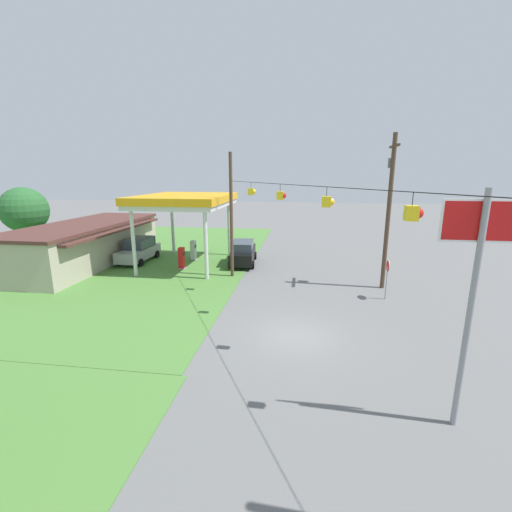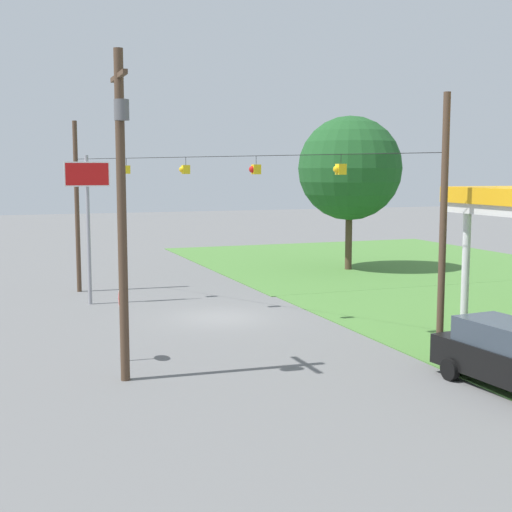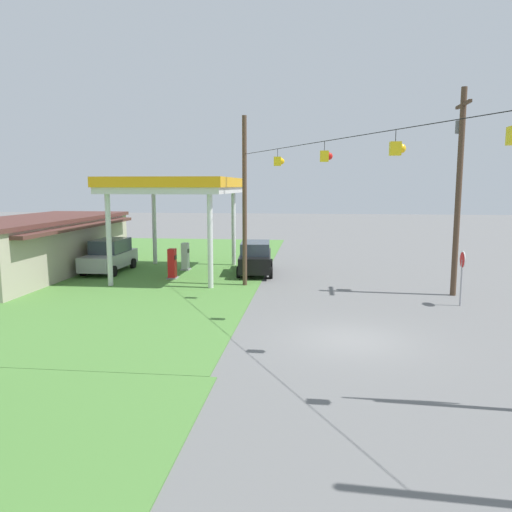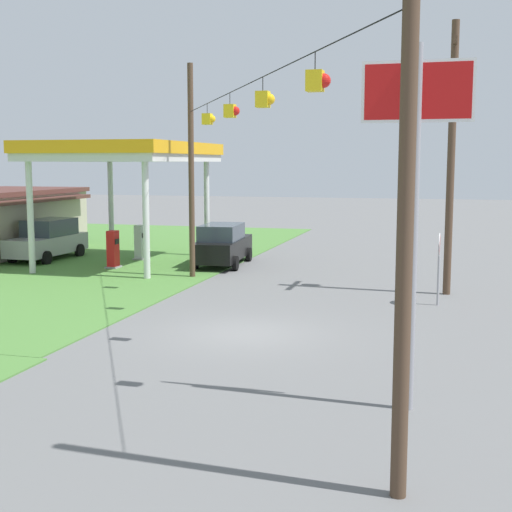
# 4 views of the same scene
# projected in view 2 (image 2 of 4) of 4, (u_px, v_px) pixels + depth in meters

# --- Properties ---
(ground_plane) EXTENTS (160.00, 160.00, 0.00)m
(ground_plane) POSITION_uv_depth(u_px,v_px,m) (220.00, 318.00, 31.22)
(ground_plane) COLOR slate
(grass_verge_opposite_corner) EXTENTS (24.00, 24.00, 0.04)m
(grass_verge_opposite_corner) POSITION_uv_depth(u_px,v_px,m) (364.00, 259.00, 51.64)
(grass_verge_opposite_corner) COLOR #4C7F38
(grass_verge_opposite_corner) RESTS_ON ground
(car_at_pumps_front) EXTENTS (5.34, 2.43, 2.00)m
(car_at_pumps_front) POSITION_uv_depth(u_px,v_px,m) (511.00, 356.00, 20.80)
(car_at_pumps_front) COLOR black
(car_at_pumps_front) RESTS_ON ground
(stop_sign_roadside) EXTENTS (0.80, 0.08, 2.50)m
(stop_sign_roadside) POSITION_uv_depth(u_px,v_px,m) (121.00, 308.00, 23.88)
(stop_sign_roadside) COLOR #99999E
(stop_sign_roadside) RESTS_ON ground
(stop_sign_overhead) EXTENTS (0.22, 2.13, 7.13)m
(stop_sign_overhead) POSITION_uv_depth(u_px,v_px,m) (88.00, 199.00, 33.75)
(stop_sign_overhead) COLOR gray
(stop_sign_overhead) RESTS_ON ground
(utility_pole_main) EXTENTS (2.20, 0.44, 9.96)m
(utility_pole_main) POSITION_uv_depth(u_px,v_px,m) (122.00, 199.00, 21.22)
(utility_pole_main) COLOR #4C3828
(utility_pole_main) RESTS_ON ground
(signal_span_gantry) EXTENTS (18.48, 10.24, 8.99)m
(signal_span_gantry) POSITION_uv_depth(u_px,v_px,m) (219.00, 206.00, 30.64)
(signal_span_gantry) COLOR #4C3828
(signal_span_gantry) RESTS_ON ground
(tree_west_verge) EXTENTS (6.64, 6.64, 9.88)m
(tree_west_verge) POSITION_uv_depth(u_px,v_px,m) (350.00, 168.00, 45.51)
(tree_west_verge) COLOR #4C3828
(tree_west_verge) RESTS_ON ground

